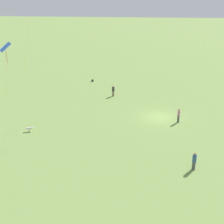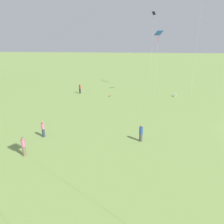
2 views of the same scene
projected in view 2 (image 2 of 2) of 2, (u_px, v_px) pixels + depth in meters
name	position (u px, v px, depth m)	size (l,w,h in m)	color
person_1	(141.00, 133.00, 21.82)	(0.53, 0.53, 1.78)	#4C4C51
person_2	(80.00, 89.00, 40.20)	(0.48, 0.48, 1.73)	#232328
person_3	(43.00, 129.00, 22.76)	(0.35, 0.35, 1.76)	#333D5B
person_5	(24.00, 147.00, 19.09)	(0.41, 0.41, 1.83)	#847056
kite_2	(159.00, 35.00, 35.28)	(1.44, 1.52, 10.89)	blue
kite_3	(153.00, 19.00, 39.81)	(0.78, 0.76, 14.24)	black
dog_0	(175.00, 94.00, 38.11)	(0.85, 0.45, 0.57)	silver
picnic_bag_1	(110.00, 96.00, 38.24)	(0.39, 0.25, 0.29)	#A58459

